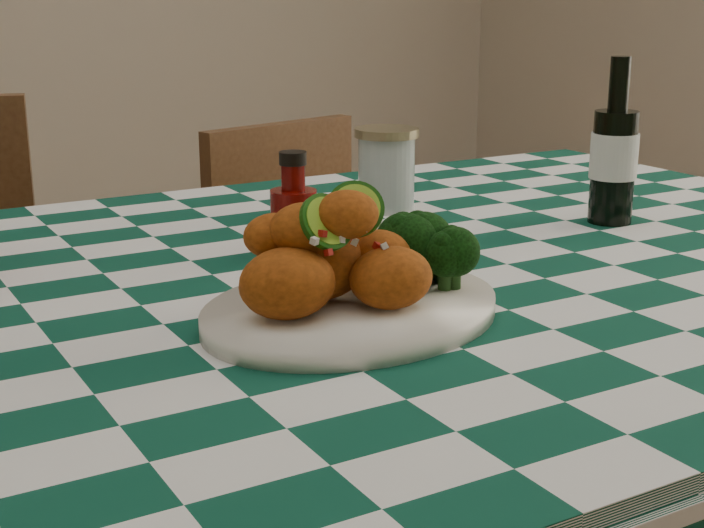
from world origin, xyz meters
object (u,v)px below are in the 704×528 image
fried_chicken_pile (341,248)px  ketchup_bottle (294,204)px  mason_jar (386,169)px  beer_bottle (615,141)px  wooden_chair_right (338,334)px  plate (352,311)px

fried_chicken_pile → ketchup_bottle: (0.07, 0.24, -0.01)m
mason_jar → beer_bottle: size_ratio=0.53×
ketchup_bottle → wooden_chair_right: (0.41, 0.63, -0.44)m
plate → fried_chicken_pile: 0.06m
plate → beer_bottle: 0.54m
ketchup_bottle → beer_bottle: bearing=-8.5°
fried_chicken_pile → wooden_chair_right: fried_chicken_pile is taller
fried_chicken_pile → beer_bottle: (0.51, 0.17, 0.04)m
plate → wooden_chair_right: bearing=61.6°
beer_bottle → fried_chicken_pile: bearing=-161.5°
plate → fried_chicken_pile: bearing=180.0°
plate → beer_bottle: (0.50, 0.17, 0.10)m
fried_chicken_pile → mason_jar: size_ratio=1.45×
plate → mason_jar: mason_jar is taller
beer_bottle → plate: bearing=-161.1°
wooden_chair_right → mason_jar: bearing=-125.7°
ketchup_bottle → wooden_chair_right: bearing=56.9°
fried_chicken_pile → mason_jar: (0.29, 0.39, -0.01)m
fried_chicken_pile → mason_jar: 0.48m
mason_jar → fried_chicken_pile: bearing=-127.0°
beer_bottle → ketchup_bottle: bearing=171.5°
fried_chicken_pile → plate: bearing=0.0°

